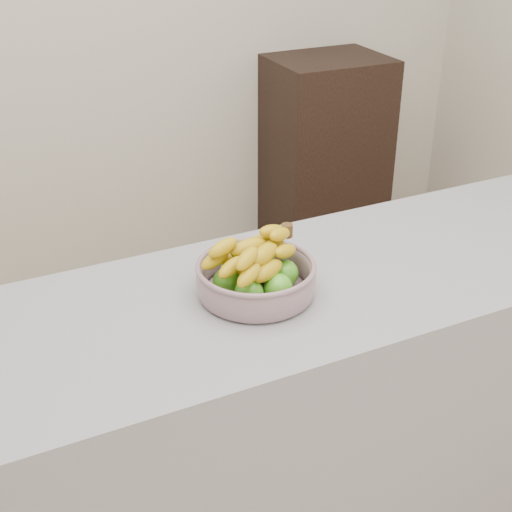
{
  "coord_description": "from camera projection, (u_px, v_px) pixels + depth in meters",
  "views": [
    {
      "loc": [
        -0.68,
        -1.12,
        1.76
      ],
      "look_at": [
        -0.06,
        0.14,
        1.0
      ],
      "focal_mm": 50.0,
      "sensor_mm": 36.0,
      "label": 1
    }
  ],
  "objects": [
    {
      "name": "cabinet",
      "position": [
        325.0,
        156.0,
        3.59
      ],
      "size": [
        0.56,
        0.45,
        0.99
      ],
      "primitive_type": "cube",
      "rotation": [
        0.0,
        0.0,
        -0.03
      ],
      "color": "black",
      "rests_on": "ground"
    },
    {
      "name": "fruit_bowl",
      "position": [
        256.0,
        276.0,
        1.62
      ],
      "size": [
        0.27,
        0.27,
        0.14
      ],
      "rotation": [
        0.0,
        0.0,
        0.36
      ],
      "color": "#97A4B5",
      "rests_on": "counter"
    },
    {
      "name": "counter",
      "position": [
        277.0,
        434.0,
        1.88
      ],
      "size": [
        2.0,
        0.6,
        0.9
      ],
      "primitive_type": "cube",
      "color": "#9C9BA3",
      "rests_on": "ground"
    }
  ]
}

